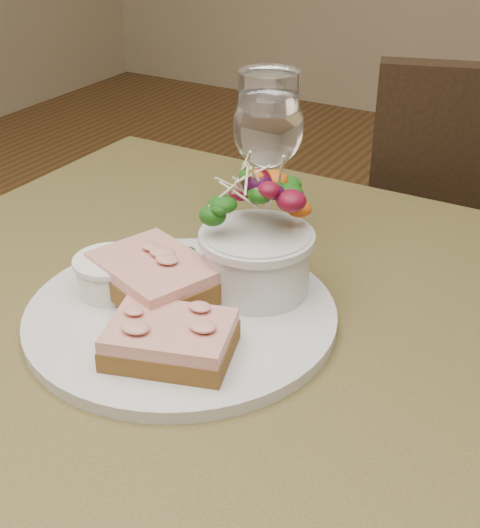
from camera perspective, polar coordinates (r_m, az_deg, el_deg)
The scene contains 9 objects.
cafe_table at distance 0.73m, azimuth -2.32°, elevation -12.24°, with size 0.80×0.80×0.75m.
chair_far at distance 1.43m, azimuth 17.42°, elevation -8.25°, with size 0.53×0.53×0.90m.
dinner_plate at distance 0.69m, azimuth -4.60°, elevation -3.96°, with size 0.29×0.29×0.01m, color silver.
sandwich_front at distance 0.62m, azimuth -5.43°, elevation -5.86°, with size 0.12×0.10×0.03m.
sandwich_back at distance 0.69m, azimuth -6.65°, elevation -0.93°, with size 0.14×0.12×0.03m.
ramekin at distance 0.71m, azimuth -10.02°, elevation -0.70°, with size 0.06×0.06×0.04m.
salad_bowl at distance 0.69m, azimuth 1.31°, elevation 2.30°, with size 0.10×0.10×0.13m.
garnish at distance 0.77m, azimuth -5.58°, elevation 0.91°, with size 0.05×0.04×0.02m.
wine_glass at distance 0.80m, azimuth 2.18°, elevation 10.15°, with size 0.08×0.08×0.18m.
Camera 1 is at (0.30, -0.46, 1.13)m, focal length 50.00 mm.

